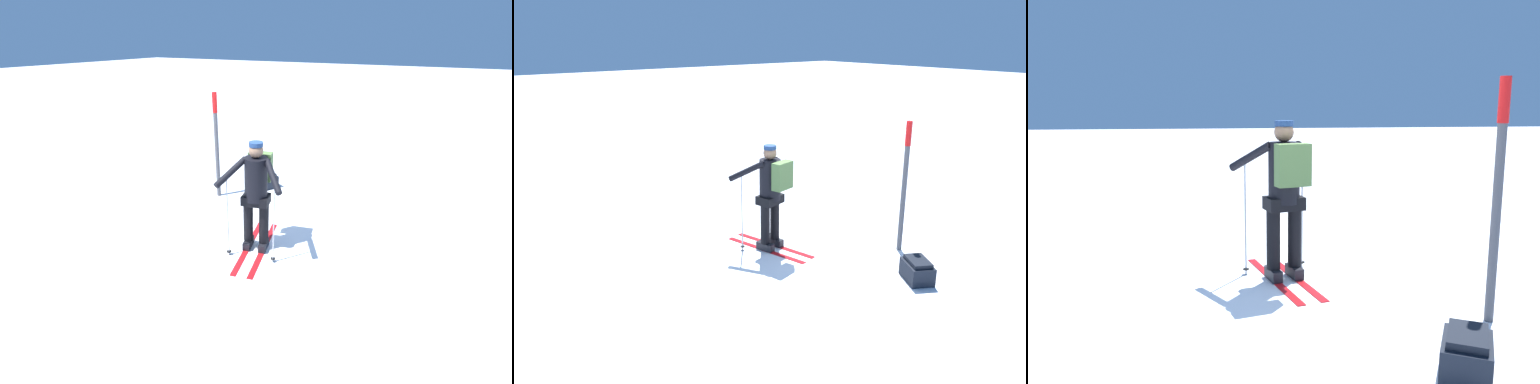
# 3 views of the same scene
# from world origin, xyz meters

# --- Properties ---
(ground_plane) EXTENTS (80.00, 80.00, 0.00)m
(ground_plane) POSITION_xyz_m (0.00, 0.00, 0.00)
(ground_plane) COLOR white
(skier) EXTENTS (1.60, 0.96, 1.73)m
(skier) POSITION_xyz_m (0.43, 0.11, 1.01)
(skier) COLOR red
(skier) RESTS_ON ground_plane
(dropped_backpack) EXTENTS (0.60, 0.54, 0.33)m
(dropped_backpack) POSITION_xyz_m (-1.74, -0.84, 0.15)
(dropped_backpack) COLOR black
(dropped_backpack) RESTS_ON ground_plane
(trail_marker) EXTENTS (0.09, 0.09, 2.12)m
(trail_marker) POSITION_xyz_m (-0.91, -1.51, 1.23)
(trail_marker) COLOR #4C4C51
(trail_marker) RESTS_ON ground_plane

